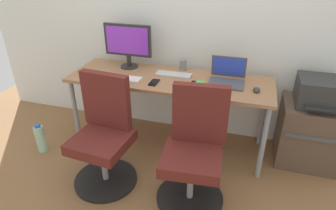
% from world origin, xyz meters
% --- Properties ---
extents(ground_plane, '(5.28, 5.28, 0.00)m').
position_xyz_m(ground_plane, '(0.00, 0.00, 0.00)').
color(ground_plane, brown).
extents(back_wall, '(4.40, 0.04, 2.60)m').
position_xyz_m(back_wall, '(0.00, 0.39, 1.30)').
color(back_wall, silver).
rests_on(back_wall, ground).
extents(desk, '(1.89, 0.61, 0.74)m').
position_xyz_m(desk, '(0.00, 0.00, 0.67)').
color(desk, '#996B47').
rests_on(desk, ground).
extents(office_chair_left, '(0.54, 0.54, 0.94)m').
position_xyz_m(office_chair_left, '(-0.38, -0.64, 0.42)').
color(office_chair_left, black).
rests_on(office_chair_left, ground).
extents(office_chair_right, '(0.54, 0.54, 0.94)m').
position_xyz_m(office_chair_right, '(0.38, -0.64, 0.42)').
color(office_chair_right, black).
rests_on(office_chair_right, ground).
extents(side_cabinet, '(0.54, 0.47, 0.60)m').
position_xyz_m(side_cabinet, '(1.31, 0.12, 0.30)').
color(side_cabinet, brown).
rests_on(side_cabinet, ground).
extents(printer, '(0.38, 0.40, 0.24)m').
position_xyz_m(printer, '(1.31, 0.12, 0.72)').
color(printer, '#2D2D2D').
rests_on(printer, side_cabinet).
extents(water_bottle_on_floor, '(0.09, 0.09, 0.31)m').
position_xyz_m(water_bottle_on_floor, '(-1.19, -0.48, 0.15)').
color(water_bottle_on_floor, '#A5D8B2').
rests_on(water_bottle_on_floor, ground).
extents(desktop_monitor, '(0.48, 0.18, 0.43)m').
position_xyz_m(desktop_monitor, '(-0.47, 0.17, 0.99)').
color(desktop_monitor, '#262626').
rests_on(desktop_monitor, desk).
extents(open_laptop, '(0.31, 0.27, 0.22)m').
position_xyz_m(open_laptop, '(0.52, 0.06, 0.79)').
color(open_laptop, '#4C4C51').
rests_on(open_laptop, desk).
extents(keyboard_by_monitor, '(0.34, 0.12, 0.02)m').
position_xyz_m(keyboard_by_monitor, '(0.02, 0.07, 0.75)').
color(keyboard_by_monitor, '#B7B7B7').
rests_on(keyboard_by_monitor, desk).
extents(keyboard_by_laptop, '(0.34, 0.12, 0.02)m').
position_xyz_m(keyboard_by_laptop, '(-0.41, -0.14, 0.75)').
color(keyboard_by_laptop, silver).
rests_on(keyboard_by_laptop, desk).
extents(mouse_by_monitor, '(0.06, 0.10, 0.03)m').
position_xyz_m(mouse_by_monitor, '(0.78, -0.07, 0.75)').
color(mouse_by_monitor, '#2D2D2D').
rests_on(mouse_by_monitor, desk).
extents(mouse_by_laptop, '(0.06, 0.10, 0.03)m').
position_xyz_m(mouse_by_laptop, '(-0.69, -0.19, 0.75)').
color(mouse_by_laptop, silver).
rests_on(mouse_by_laptop, desk).
extents(coffee_mug, '(0.08, 0.08, 0.09)m').
position_xyz_m(coffee_mug, '(0.33, -0.22, 0.78)').
color(coffee_mug, green).
rests_on(coffee_mug, desk).
extents(pen_cup, '(0.07, 0.07, 0.10)m').
position_xyz_m(pen_cup, '(0.07, 0.25, 0.79)').
color(pen_cup, slate).
rests_on(pen_cup, desk).
extents(phone_near_laptop, '(0.07, 0.14, 0.01)m').
position_xyz_m(phone_near_laptop, '(-0.10, -0.14, 0.74)').
color(phone_near_laptop, black).
rests_on(phone_near_laptop, desk).
extents(phone_near_monitor, '(0.07, 0.14, 0.01)m').
position_xyz_m(phone_near_monitor, '(0.25, -0.08, 0.74)').
color(phone_near_monitor, black).
rests_on(phone_near_monitor, desk).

